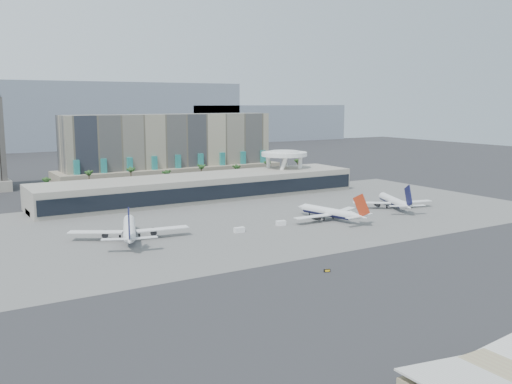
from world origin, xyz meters
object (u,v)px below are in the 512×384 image
airliner_centre (330,212)px  taxiway_sign (327,271)px  airliner_left (129,229)px  service_vehicle_b (281,223)px  service_vehicle_a (239,230)px  airliner_right (394,201)px

airliner_centre → taxiway_sign: bearing=-141.0°
airliner_left → service_vehicle_b: airliner_left is taller
airliner_centre → service_vehicle_a: (-44.28, -0.31, -2.36)m
service_vehicle_b → service_vehicle_a: bearing=-164.4°
airliner_centre → service_vehicle_a: airliner_centre is taller
airliner_right → taxiway_sign: 109.95m
airliner_centre → airliner_right: airliner_right is taller
service_vehicle_b → taxiway_sign: service_vehicle_b is taller
service_vehicle_a → airliner_left: bearing=168.3°
airliner_left → airliner_centre: airliner_left is taller
airliner_left → service_vehicle_b: 60.96m
airliner_left → airliner_right: bearing=16.2°
airliner_left → airliner_right: (126.13, -5.16, -0.44)m
airliner_centre → service_vehicle_b: (-23.71, 1.78, -2.38)m
airliner_right → airliner_centre: bearing=-149.4°
service_vehicle_a → service_vehicle_b: size_ratio=1.07×
airliner_left → taxiway_sign: bearing=-43.5°
airliner_right → taxiway_sign: bearing=-121.2°
taxiway_sign → airliner_centre: bearing=69.7°
service_vehicle_a → taxiway_sign: (-3.19, -57.99, -0.54)m
airliner_right → service_vehicle_b: bearing=-153.5°
airliner_right → service_vehicle_b: airliner_right is taller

